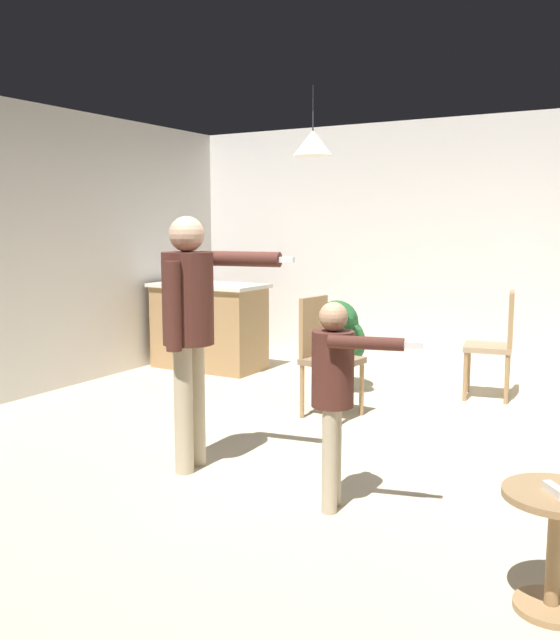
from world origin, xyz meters
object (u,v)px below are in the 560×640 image
dining_chair_near_wall (497,340)px  side_table_by_couch (555,536)px  dining_chair_by_counter (325,352)px  person_adult (190,315)px  kitchen_counter (209,326)px  spare_remote_on_table (555,490)px  person_child (335,382)px  potted_plant_corner (336,340)px

dining_chair_near_wall → side_table_by_couch: bearing=-174.1°
side_table_by_couch → dining_chair_by_counter: bearing=134.1°
person_adult → dining_chair_by_counter: bearing=163.9°
kitchen_counter → spare_remote_on_table: kitchen_counter is taller
side_table_by_couch → person_adult: person_adult is taller
dining_chair_near_wall → person_child: bearing=165.4°
kitchen_counter → person_child: person_child is taller
side_table_by_couch → potted_plant_corner: bearing=128.2°
dining_chair_near_wall → dining_chair_by_counter: bearing=128.7°
side_table_by_couch → person_adult: size_ratio=0.31×
kitchen_counter → dining_chair_near_wall: bearing=3.8°
person_child → dining_chair_by_counter: 1.94m
kitchen_counter → dining_chair_by_counter: bearing=-28.9°
side_table_by_couch → dining_chair_by_counter: 3.08m
person_adult → person_child: size_ratio=1.40×
person_child → dining_chair_by_counter: size_ratio=1.18×
potted_plant_corner → dining_chair_near_wall: bearing=14.7°
dining_chair_near_wall → spare_remote_on_table: size_ratio=7.69×
kitchen_counter → spare_remote_on_table: (4.09, -3.32, 0.06)m
spare_remote_on_table → dining_chair_by_counter: bearing=133.6°
spare_remote_on_table → kitchen_counter: bearing=140.9°
kitchen_counter → person_child: bearing=-44.3°
dining_chair_by_counter → potted_plant_corner: 0.97m
person_adult → person_child: (1.08, -0.12, -0.29)m
side_table_by_couch → spare_remote_on_table: (-0.01, -0.04, 0.21)m
dining_chair_by_counter → kitchen_counter: bearing=-112.3°
person_adult → side_table_by_couch: bearing=65.8°
dining_chair_near_wall → kitchen_counter: bearing=83.5°
side_table_by_couch → dining_chair_near_wall: (-1.01, 3.49, 0.22)m
kitchen_counter → spare_remote_on_table: 5.27m
spare_remote_on_table → person_child: bearing=156.8°
side_table_by_couch → dining_chair_by_counter: dining_chair_by_counter is taller
person_adult → dining_chair_near_wall: person_adult is taller
kitchen_counter → dining_chair_near_wall: (3.09, 0.21, 0.07)m
person_child → dining_chair_near_wall: person_child is taller
person_adult → dining_chair_near_wall: (1.31, 2.88, -0.48)m
person_adult → spare_remote_on_table: person_adult is taller
person_child → spare_remote_on_table: (1.23, -0.53, -0.20)m
person_adult → person_child: person_adult is taller
dining_chair_near_wall → potted_plant_corner: size_ratio=1.15×
kitchen_counter → side_table_by_couch: (4.10, -3.29, -0.15)m
dining_chair_near_wall → spare_remote_on_table: (1.01, -3.53, -0.01)m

